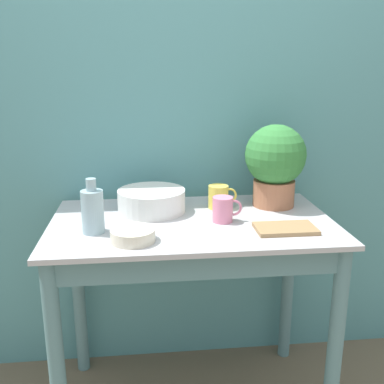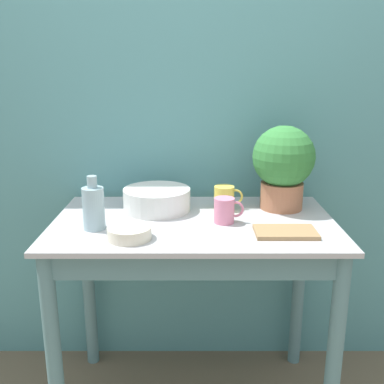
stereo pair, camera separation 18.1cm
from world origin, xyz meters
name	(u,v)px [view 1 (the left image)]	position (x,y,z in m)	size (l,w,h in m)	color
wall_back	(183,130)	(0.00, 0.74, 1.20)	(6.00, 0.05, 2.40)	teal
counter_table	(193,266)	(0.00, 0.32, 0.69)	(1.15, 0.68, 0.89)	slate
potted_plant	(275,162)	(0.39, 0.51, 1.09)	(0.27, 0.27, 0.37)	#A36647
bowl_wash_large	(152,201)	(-0.16, 0.48, 0.93)	(0.29, 0.29, 0.10)	silver
bottle_tall	(93,210)	(-0.39, 0.24, 0.97)	(0.08, 0.08, 0.21)	#93B2BC
mug_pink	(223,209)	(0.12, 0.31, 0.94)	(0.12, 0.08, 0.10)	pink
mug_yellow	(219,197)	(0.14, 0.49, 0.94)	(0.13, 0.09, 0.10)	#E5CC4C
bowl_small_cream	(133,235)	(-0.24, 0.14, 0.91)	(0.16, 0.16, 0.05)	beige
tray_board	(285,229)	(0.34, 0.18, 0.89)	(0.23, 0.14, 0.02)	#99754C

